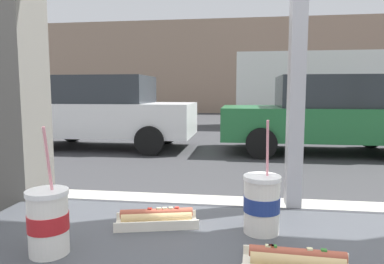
{
  "coord_description": "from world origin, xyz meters",
  "views": [
    {
      "loc": [
        -0.18,
        -1.15,
        1.37
      ],
      "look_at": [
        -0.64,
        2.1,
        0.99
      ],
      "focal_mm": 32.79,
      "sensor_mm": 36.0,
      "label": 1
    }
  ],
  "objects_px": {
    "soda_cup_left": "(48,221)",
    "hotdog_tray_far": "(297,261)",
    "box_truck": "(330,87)",
    "pedestrian": "(17,126)",
    "soda_cup_right": "(262,203)",
    "hotdog_tray_near": "(157,218)",
    "parked_car_green": "(324,114)",
    "parked_car_white": "(105,112)"
  },
  "relations": [
    {
      "from": "soda_cup_left",
      "to": "hotdog_tray_far",
      "type": "height_order",
      "value": "soda_cup_left"
    },
    {
      "from": "box_truck",
      "to": "pedestrian",
      "type": "relative_size",
      "value": 4.43
    },
    {
      "from": "soda_cup_right",
      "to": "box_truck",
      "type": "xyz_separation_m",
      "value": [
        3.24,
        12.99,
        0.49
      ]
    },
    {
      "from": "hotdog_tray_near",
      "to": "soda_cup_left",
      "type": "bearing_deg",
      "value": -135.57
    },
    {
      "from": "hotdog_tray_far",
      "to": "parked_car_green",
      "type": "distance_m",
      "value": 7.58
    },
    {
      "from": "soda_cup_right",
      "to": "parked_car_white",
      "type": "height_order",
      "value": "parked_car_white"
    },
    {
      "from": "soda_cup_left",
      "to": "pedestrian",
      "type": "height_order",
      "value": "pedestrian"
    },
    {
      "from": "soda_cup_right",
      "to": "hotdog_tray_far",
      "type": "xyz_separation_m",
      "value": [
        0.07,
        -0.2,
        -0.06
      ]
    },
    {
      "from": "parked_car_white",
      "to": "pedestrian",
      "type": "relative_size",
      "value": 2.63
    },
    {
      "from": "parked_car_white",
      "to": "soda_cup_right",
      "type": "bearing_deg",
      "value": -65.04
    },
    {
      "from": "hotdog_tray_near",
      "to": "box_truck",
      "type": "distance_m",
      "value": 13.46
    },
    {
      "from": "soda_cup_left",
      "to": "pedestrian",
      "type": "distance_m",
      "value": 2.82
    },
    {
      "from": "hotdog_tray_near",
      "to": "pedestrian",
      "type": "bearing_deg",
      "value": 132.08
    },
    {
      "from": "parked_car_green",
      "to": "box_truck",
      "type": "height_order",
      "value": "box_truck"
    },
    {
      "from": "soda_cup_left",
      "to": "soda_cup_right",
      "type": "bearing_deg",
      "value": 21.4
    },
    {
      "from": "hotdog_tray_near",
      "to": "parked_car_white",
      "type": "bearing_deg",
      "value": 112.96
    },
    {
      "from": "soda_cup_left",
      "to": "hotdog_tray_far",
      "type": "relative_size",
      "value": 1.3
    },
    {
      "from": "parked_car_green",
      "to": "pedestrian",
      "type": "height_order",
      "value": "pedestrian"
    },
    {
      "from": "pedestrian",
      "to": "parked_car_green",
      "type": "bearing_deg",
      "value": 52.17
    },
    {
      "from": "soda_cup_left",
      "to": "pedestrian",
      "type": "xyz_separation_m",
      "value": [
        -1.66,
        2.29,
        -0.01
      ]
    },
    {
      "from": "parked_car_green",
      "to": "pedestrian",
      "type": "relative_size",
      "value": 2.71
    },
    {
      "from": "soda_cup_right",
      "to": "parked_car_green",
      "type": "height_order",
      "value": "parked_car_green"
    },
    {
      "from": "hotdog_tray_near",
      "to": "hotdog_tray_far",
      "type": "bearing_deg",
      "value": -30.06
    },
    {
      "from": "soda_cup_right",
      "to": "box_truck",
      "type": "relative_size",
      "value": 0.04
    },
    {
      "from": "box_truck",
      "to": "hotdog_tray_far",
      "type": "bearing_deg",
      "value": -103.54
    },
    {
      "from": "soda_cup_right",
      "to": "hotdog_tray_near",
      "type": "bearing_deg",
      "value": 178.36
    },
    {
      "from": "hotdog_tray_near",
      "to": "hotdog_tray_far",
      "type": "relative_size",
      "value": 1.06
    },
    {
      "from": "soda_cup_left",
      "to": "parked_car_white",
      "type": "relative_size",
      "value": 0.07
    },
    {
      "from": "parked_car_white",
      "to": "pedestrian",
      "type": "distance_m",
      "value": 5.23
    },
    {
      "from": "hotdog_tray_near",
      "to": "box_truck",
      "type": "relative_size",
      "value": 0.04
    },
    {
      "from": "soda_cup_left",
      "to": "soda_cup_right",
      "type": "distance_m",
      "value": 0.56
    },
    {
      "from": "soda_cup_right",
      "to": "parked_car_green",
      "type": "xyz_separation_m",
      "value": [
        1.78,
        7.18,
        -0.19
      ]
    },
    {
      "from": "soda_cup_right",
      "to": "hotdog_tray_near",
      "type": "xyz_separation_m",
      "value": [
        -0.3,
        0.01,
        -0.06
      ]
    },
    {
      "from": "soda_cup_right",
      "to": "hotdog_tray_near",
      "type": "relative_size",
      "value": 1.24
    },
    {
      "from": "parked_car_green",
      "to": "hotdog_tray_far",
      "type": "bearing_deg",
      "value": -103.09
    },
    {
      "from": "hotdog_tray_near",
      "to": "pedestrian",
      "type": "height_order",
      "value": "pedestrian"
    },
    {
      "from": "soda_cup_left",
      "to": "parked_car_white",
      "type": "bearing_deg",
      "value": 110.91
    },
    {
      "from": "hotdog_tray_far",
      "to": "pedestrian",
      "type": "relative_size",
      "value": 0.15
    },
    {
      "from": "soda_cup_left",
      "to": "parked_car_white",
      "type": "xyz_separation_m",
      "value": [
        -2.82,
        7.38,
        -0.18
      ]
    },
    {
      "from": "parked_car_white",
      "to": "parked_car_green",
      "type": "bearing_deg",
      "value": 0.0
    },
    {
      "from": "soda_cup_left",
      "to": "hotdog_tray_near",
      "type": "xyz_separation_m",
      "value": [
        0.22,
        0.21,
        -0.06
      ]
    },
    {
      "from": "hotdog_tray_near",
      "to": "box_truck",
      "type": "height_order",
      "value": "box_truck"
    }
  ]
}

